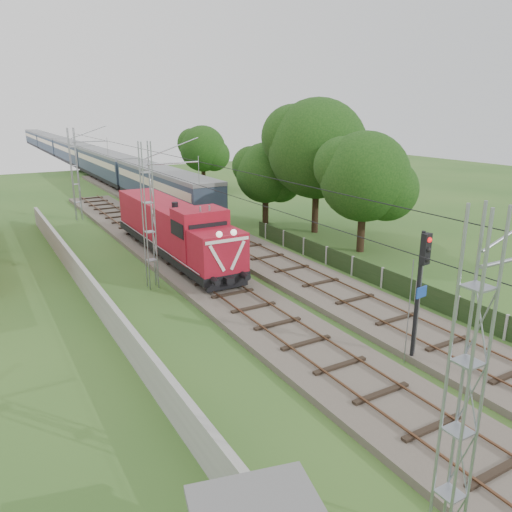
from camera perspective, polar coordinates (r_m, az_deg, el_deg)
ground at (r=20.08m, az=8.31°, el=-12.37°), size 140.00×140.00×0.00m
track_main at (r=25.28m, az=-1.52°, el=-5.41°), size 4.20×70.00×0.45m
track_side at (r=38.47m, az=-4.24°, el=2.33°), size 4.20×80.00×0.45m
catenary at (r=27.47m, az=-12.06°, el=4.46°), size 3.31×70.00×8.00m
boundary_wall at (r=27.52m, az=-18.68°, el=-3.19°), size 0.25×40.00×1.50m
fence at (r=26.92m, az=17.91°, el=-3.90°), size 0.12×32.00×1.20m
locomotive at (r=32.88m, az=-9.40°, el=3.12°), size 2.77×15.81×4.02m
coach_rake at (r=91.78m, az=-20.19°, el=11.17°), size 2.95×110.27×3.41m
signal_post at (r=19.61m, az=18.40°, el=-2.08°), size 0.59×0.46×5.34m
tree_a at (r=34.59m, az=12.40°, el=8.73°), size 6.35×6.05×8.23m
tree_b at (r=39.54m, az=7.15°, el=11.95°), size 8.05×7.67×10.43m
tree_c at (r=42.61m, az=1.19°, el=9.40°), size 5.31×5.06×6.88m
tree_d at (r=62.74m, az=-6.04°, el=12.05°), size 5.84×5.56×7.57m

